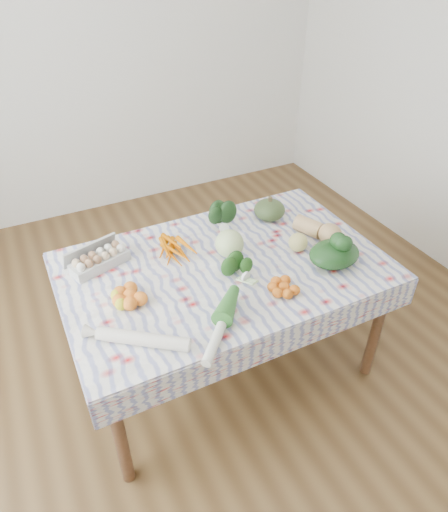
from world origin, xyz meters
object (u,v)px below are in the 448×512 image
(dining_table, at_px, (224,277))
(butternut_squash, at_px, (319,228))
(kabocha_squash, at_px, (270,210))
(cabbage, at_px, (229,244))
(grapefruit, at_px, (298,242))
(egg_carton, at_px, (100,260))

(dining_table, relative_size, butternut_squash, 5.85)
(kabocha_squash, relative_size, cabbage, 1.22)
(grapefruit, bearing_deg, cabbage, 160.81)
(egg_carton, distance_m, cabbage, 0.68)
(cabbage, distance_m, butternut_squash, 0.53)
(cabbage, bearing_deg, butternut_squash, -7.71)
(cabbage, xyz_separation_m, grapefruit, (0.35, -0.12, -0.02))
(dining_table, distance_m, egg_carton, 0.65)
(kabocha_squash, relative_size, butternut_squash, 0.68)
(egg_carton, xyz_separation_m, cabbage, (0.64, -0.21, 0.04))
(butternut_squash, height_order, grapefruit, butternut_squash)
(dining_table, height_order, grapefruit, grapefruit)
(cabbage, height_order, butternut_squash, cabbage)
(dining_table, height_order, butternut_squash, butternut_squash)
(kabocha_squash, distance_m, cabbage, 0.45)
(dining_table, bearing_deg, butternut_squash, -0.70)
(kabocha_squash, height_order, cabbage, cabbage)
(butternut_squash, relative_size, grapefruit, 2.64)
(cabbage, bearing_deg, grapefruit, -19.19)
(egg_carton, distance_m, kabocha_squash, 1.03)
(cabbage, relative_size, grapefruit, 1.47)
(dining_table, distance_m, butternut_squash, 0.61)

